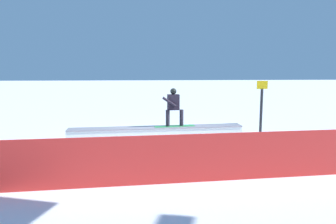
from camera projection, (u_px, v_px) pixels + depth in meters
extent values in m
plane|color=white|center=(157.00, 142.00, 11.10)|extent=(120.00, 120.00, 0.00)
cube|color=white|center=(157.00, 135.00, 11.06)|extent=(6.18, 0.93, 0.52)
cube|color=red|center=(157.00, 139.00, 11.08)|extent=(6.19, 0.94, 0.13)
cube|color=#949098|center=(157.00, 127.00, 11.03)|extent=(6.19, 0.99, 0.04)
cube|color=green|center=(175.00, 126.00, 11.12)|extent=(1.47, 0.48, 0.01)
cylinder|color=#25222D|center=(168.00, 118.00, 11.02)|extent=(0.16, 0.16, 0.58)
cylinder|color=#25222D|center=(181.00, 118.00, 11.13)|extent=(0.16, 0.16, 0.58)
cube|color=black|center=(173.00, 102.00, 10.99)|extent=(0.43, 0.29, 0.55)
sphere|color=black|center=(173.00, 91.00, 10.93)|extent=(0.22, 0.22, 0.22)
cylinder|color=black|center=(169.00, 102.00, 10.79)|extent=(0.51, 0.16, 0.39)
cylinder|color=black|center=(175.00, 101.00, 11.16)|extent=(0.31, 0.13, 0.54)
cube|color=red|center=(165.00, 160.00, 7.04)|extent=(9.02, 0.67, 1.13)
cylinder|color=#262628|center=(261.00, 114.00, 11.52)|extent=(0.10, 0.10, 1.87)
cube|color=yellow|center=(262.00, 85.00, 11.37)|extent=(0.40, 0.04, 0.30)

